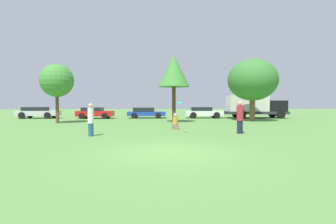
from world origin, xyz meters
TOP-DOWN VIEW (x-y plane):
  - ground_plane at (0.00, 0.00)m, footprint 120.00×120.00m
  - person_thrower at (-3.86, 4.41)m, footprint 0.31×0.31m
  - person_catcher at (4.12, 5.29)m, footprint 0.37×0.37m
  - frisbee at (0.74, 5.10)m, footprint 0.27×0.26m
  - bystander_sitting at (0.67, 7.73)m, footprint 0.44×0.37m
  - tree_0 at (-8.85, 13.00)m, footprint 2.72×2.72m
  - tree_1 at (0.91, 13.69)m, footprint 2.74×2.74m
  - tree_2 at (8.25, 14.87)m, footprint 4.53×4.53m
  - parked_car_silver at (-13.62, 19.88)m, footprint 4.37×1.96m
  - parked_car_red at (-7.34, 19.44)m, footprint 3.86×2.03m
  - parked_car_blue at (-1.84, 19.97)m, footprint 4.18×2.00m
  - parked_car_white at (4.49, 19.72)m, footprint 4.10×1.88m
  - delivery_truck_black at (10.16, 19.60)m, footprint 6.79×2.50m

SIDE VIEW (x-z plane):
  - ground_plane at x=0.00m, z-range 0.00..0.00m
  - bystander_sitting at x=0.67m, z-range -0.09..0.94m
  - parked_car_blue at x=-1.84m, z-range 0.03..1.20m
  - parked_car_red at x=-7.34m, z-range 0.03..1.23m
  - parked_car_white at x=4.49m, z-range 0.05..1.27m
  - parked_car_silver at x=-13.62m, z-range 0.05..1.28m
  - person_thrower at x=-3.86m, z-range 0.02..1.71m
  - person_catcher at x=4.12m, z-range 0.01..1.82m
  - delivery_truck_black at x=10.16m, z-range 0.11..2.64m
  - frisbee at x=0.74m, z-range 1.66..1.76m
  - tree_0 at x=-8.85m, z-range 1.07..5.98m
  - tree_2 at x=8.25m, z-range 0.93..6.66m
  - tree_1 at x=0.91m, z-range 1.50..7.34m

